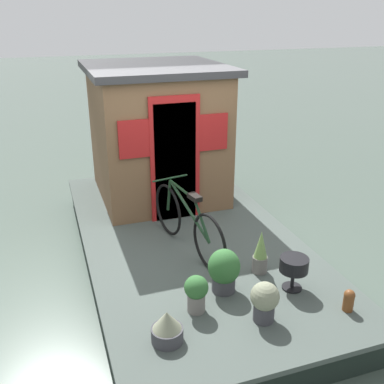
# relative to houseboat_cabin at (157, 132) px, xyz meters

# --- Properties ---
(ground_plane) EXTENTS (60.00, 60.00, 0.00)m
(ground_plane) POSITION_rel_houseboat_cabin_xyz_m (-1.52, 0.00, -1.44)
(ground_plane) COLOR #47564C
(houseboat_deck) EXTENTS (5.27, 2.77, 0.39)m
(houseboat_deck) POSITION_rel_houseboat_cabin_xyz_m (-1.52, 0.00, -1.25)
(houseboat_deck) COLOR #424C47
(houseboat_deck) RESTS_ON ground_plane
(houseboat_cabin) EXTENTS (2.16, 2.06, 2.09)m
(houseboat_cabin) POSITION_rel_houseboat_cabin_xyz_m (0.00, 0.00, 0.00)
(houseboat_cabin) COLOR brown
(houseboat_cabin) RESTS_ON houseboat_deck
(bicycle) EXTENTS (1.73, 0.52, 0.85)m
(bicycle) POSITION_rel_houseboat_cabin_xyz_m (-1.93, 0.14, -0.66)
(bicycle) COLOR black
(bicycle) RESTS_ON houseboat_deck
(potted_plant_thyme) EXTENTS (0.25, 0.25, 0.40)m
(potted_plant_thyme) POSITION_rel_houseboat_cabin_xyz_m (-3.14, 0.44, -0.83)
(potted_plant_thyme) COLOR slate
(potted_plant_thyme) RESTS_ON houseboat_deck
(potted_plant_sage) EXTENTS (0.29, 0.29, 0.42)m
(potted_plant_sage) POSITION_rel_houseboat_cabin_xyz_m (-3.49, -0.15, -0.82)
(potted_plant_sage) COLOR #38383D
(potted_plant_sage) RESTS_ON houseboat_deck
(potted_plant_fern) EXTENTS (0.30, 0.30, 0.32)m
(potted_plant_fern) POSITION_rel_houseboat_cabin_xyz_m (-3.47, 0.84, -0.90)
(potted_plant_fern) COLOR #38383D
(potted_plant_fern) RESTS_ON houseboat_deck
(potted_plant_rosemary) EXTENTS (0.35, 0.35, 0.50)m
(potted_plant_rosemary) POSITION_rel_houseboat_cabin_xyz_m (-2.90, 0.04, -0.79)
(potted_plant_rosemary) COLOR #38383D
(potted_plant_rosemary) RESTS_ON houseboat_deck
(potted_plant_mint) EXTENTS (0.18, 0.18, 0.53)m
(potted_plant_mint) POSITION_rel_houseboat_cabin_xyz_m (-2.69, -0.51, -0.80)
(potted_plant_mint) COLOR slate
(potted_plant_mint) RESTS_ON houseboat_deck
(charcoal_grill) EXTENTS (0.31, 0.31, 0.38)m
(charcoal_grill) POSITION_rel_houseboat_cabin_xyz_m (-3.11, -0.69, -0.77)
(charcoal_grill) COLOR black
(charcoal_grill) RESTS_ON houseboat_deck
(mooring_bollard) EXTENTS (0.11, 0.11, 0.24)m
(mooring_bollard) POSITION_rel_houseboat_cabin_xyz_m (-3.63, -1.03, -0.92)
(mooring_bollard) COLOR brown
(mooring_bollard) RESTS_ON houseboat_deck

